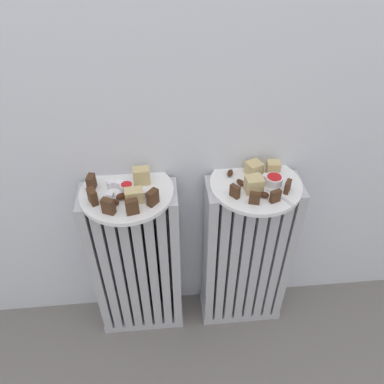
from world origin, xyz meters
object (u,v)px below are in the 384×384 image
at_px(plate_right, 256,184).
at_px(jam_bowl_right, 274,180).
at_px(radiator_right, 246,257).
at_px(plate_left, 127,192).
at_px(fork, 279,195).
at_px(radiator_left, 137,265).
at_px(jam_bowl_left, 127,187).

xyz_separation_m(plate_right, jam_bowl_right, (0.05, -0.01, 0.02)).
relative_size(radiator_right, plate_left, 2.34).
bearing_deg(jam_bowl_right, fork, -87.05).
xyz_separation_m(plate_left, plate_right, (0.36, 0.00, 0.00)).
bearing_deg(plate_left, fork, -8.44).
xyz_separation_m(radiator_left, fork, (0.40, -0.06, 0.32)).
relative_size(plate_right, fork, 3.08).
height_order(radiator_right, jam_bowl_right, jam_bowl_right).
relative_size(jam_bowl_left, jam_bowl_right, 0.76).
bearing_deg(jam_bowl_left, plate_left, 145.42).
height_order(radiator_left, plate_right, plate_right).
bearing_deg(radiator_right, radiator_left, 180.00).
distance_m(radiator_left, plate_left, 0.31).
bearing_deg(plate_left, radiator_right, 0.00).
relative_size(radiator_left, plate_left, 2.34).
height_order(plate_left, jam_bowl_left, jam_bowl_left).
bearing_deg(radiator_right, jam_bowl_right, -12.33).
xyz_separation_m(radiator_right, plate_left, (-0.36, 0.00, 0.31)).
height_order(plate_right, fork, fork).
bearing_deg(plate_left, jam_bowl_left, -34.58).
height_order(radiator_right, jam_bowl_left, jam_bowl_left).
bearing_deg(jam_bowl_left, jam_bowl_right, -1.24).
distance_m(radiator_right, jam_bowl_left, 0.48).
relative_size(plate_left, plate_right, 1.00).
bearing_deg(plate_left, jam_bowl_right, -1.44).
bearing_deg(jam_bowl_right, radiator_right, 167.67).
bearing_deg(jam_bowl_left, radiator_left, 145.42).
xyz_separation_m(radiator_right, plate_right, (0.00, 0.00, 0.31)).
xyz_separation_m(plate_right, jam_bowl_left, (-0.35, -0.00, 0.02)).
height_order(jam_bowl_left, fork, jam_bowl_left).
distance_m(radiator_left, jam_bowl_left, 0.33).
bearing_deg(radiator_left, jam_bowl_right, -1.44).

